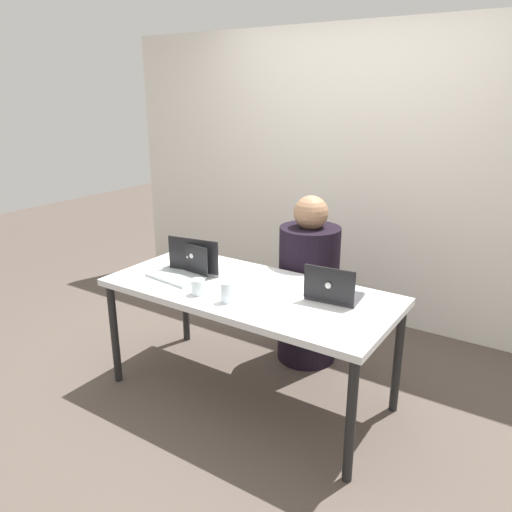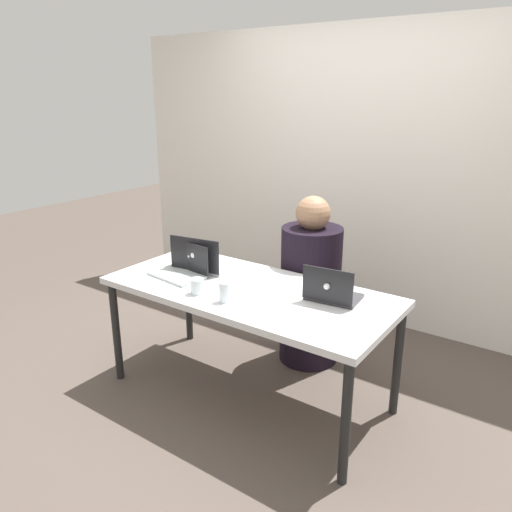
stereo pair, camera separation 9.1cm
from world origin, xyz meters
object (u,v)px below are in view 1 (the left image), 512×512
(person_at_center, at_px, (308,289))
(laptop_back_left, at_px, (200,263))
(laptop_front_left, at_px, (180,270))
(laptop_back_right, at_px, (333,292))
(water_glass_center, at_px, (226,294))
(water_glass_left, at_px, (198,288))

(person_at_center, height_order, laptop_back_left, person_at_center)
(person_at_center, xyz_separation_m, laptop_front_left, (-0.56, -0.69, 0.24))
(laptop_back_right, bearing_deg, person_at_center, -56.66)
(laptop_back_left, height_order, water_glass_center, laptop_back_left)
(laptop_front_left, relative_size, water_glass_left, 4.10)
(laptop_back_right, xyz_separation_m, laptop_back_left, (-0.93, -0.03, 0.00))
(laptop_front_left, bearing_deg, water_glass_center, -12.04)
(laptop_back_left, xyz_separation_m, water_glass_center, (0.45, -0.32, -0.00))
(person_at_center, height_order, laptop_back_right, person_at_center)
(laptop_front_left, bearing_deg, water_glass_left, -23.25)
(laptop_front_left, height_order, water_glass_center, laptop_front_left)
(laptop_front_left, xyz_separation_m, water_glass_left, (0.28, -0.16, -0.01))
(person_at_center, bearing_deg, water_glass_center, 77.23)
(person_at_center, distance_m, laptop_front_left, 0.92)
(person_at_center, relative_size, water_glass_left, 13.13)
(laptop_front_left, bearing_deg, laptop_back_left, 84.94)
(laptop_front_left, bearing_deg, person_at_center, 57.71)
(laptop_front_left, relative_size, water_glass_center, 3.21)
(water_glass_center, bearing_deg, laptop_back_left, 144.38)
(laptop_front_left, bearing_deg, laptop_back_right, 17.84)
(laptop_back_right, bearing_deg, water_glass_center, 30.81)
(laptop_front_left, height_order, laptop_back_right, laptop_back_right)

